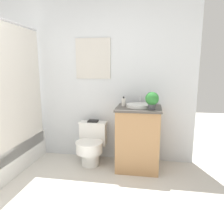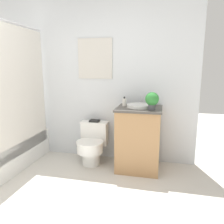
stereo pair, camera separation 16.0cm
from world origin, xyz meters
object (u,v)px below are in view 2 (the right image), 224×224
object	(u,v)px
sink	(140,106)
potted_plant	(152,100)
soap_bottle	(124,102)
toilet	(92,143)
book_on_tank	(95,121)

from	to	relation	value
sink	potted_plant	xyz separation A→B (m)	(0.17, -0.16, 0.11)
soap_bottle	potted_plant	distance (m)	0.44
soap_bottle	toilet	bearing A→B (deg)	-176.62
toilet	potted_plant	distance (m)	1.13
potted_plant	toilet	bearing A→B (deg)	169.10
soap_bottle	book_on_tank	bearing A→B (deg)	167.49
sink	soap_bottle	world-z (taller)	soap_bottle
sink	soap_bottle	distance (m)	0.22
book_on_tank	toilet	bearing A→B (deg)	-90.00
sink	book_on_tank	xyz separation A→B (m)	(-0.69, 0.14, -0.28)
sink	potted_plant	distance (m)	0.26
toilet	potted_plant	world-z (taller)	potted_plant
toilet	soap_bottle	size ratio (longest dim) A/B	4.54
toilet	potted_plant	xyz separation A→B (m)	(0.87, -0.17, 0.71)
soap_bottle	book_on_tank	size ratio (longest dim) A/B	0.91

